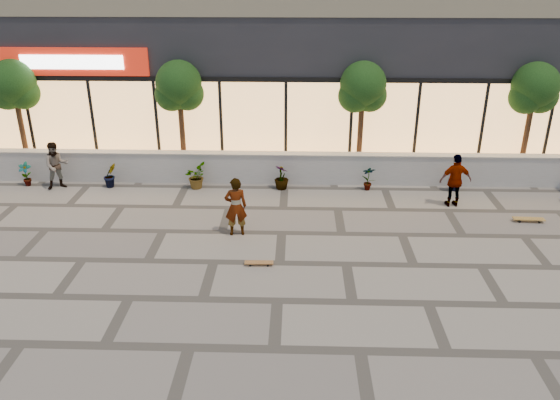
{
  "coord_description": "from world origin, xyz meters",
  "views": [
    {
      "loc": [
        0.38,
        -10.02,
        6.74
      ],
      "look_at": [
        -0.02,
        2.52,
        1.3
      ],
      "focal_mm": 35.0,
      "sensor_mm": 36.0,
      "label": 1
    }
  ],
  "objects_px": {
    "tree_mideast": "(363,90)",
    "tree_midwest": "(179,89)",
    "skateboard_right_near": "(529,219)",
    "skater_left": "(56,166)",
    "tree_east": "(534,91)",
    "tree_west": "(14,88)",
    "skateboard_center": "(259,263)",
    "skater_right_near": "(455,181)",
    "skater_center": "(236,207)"
  },
  "relations": [
    {
      "from": "tree_mideast",
      "to": "tree_midwest",
      "type": "bearing_deg",
      "value": 180.0
    },
    {
      "from": "skateboard_right_near",
      "to": "tree_midwest",
      "type": "bearing_deg",
      "value": 164.5
    },
    {
      "from": "skater_left",
      "to": "tree_mideast",
      "type": "bearing_deg",
      "value": -20.39
    },
    {
      "from": "tree_east",
      "to": "tree_midwest",
      "type": "bearing_deg",
      "value": 180.0
    },
    {
      "from": "tree_mideast",
      "to": "tree_west",
      "type": "bearing_deg",
      "value": 180.0
    },
    {
      "from": "skateboard_center",
      "to": "skateboard_right_near",
      "type": "xyz_separation_m",
      "value": [
        7.5,
        2.68,
        0.02
      ]
    },
    {
      "from": "skater_left",
      "to": "skateboard_center",
      "type": "bearing_deg",
      "value": -63.43
    },
    {
      "from": "skater_right_near",
      "to": "skateboard_center",
      "type": "height_order",
      "value": "skater_right_near"
    },
    {
      "from": "skater_right_near",
      "to": "skater_left",
      "type": "bearing_deg",
      "value": -10.45
    },
    {
      "from": "skater_left",
      "to": "skater_right_near",
      "type": "relative_size",
      "value": 0.95
    },
    {
      "from": "tree_midwest",
      "to": "tree_east",
      "type": "bearing_deg",
      "value": 0.0
    },
    {
      "from": "tree_east",
      "to": "tree_mideast",
      "type": "bearing_deg",
      "value": 180.0
    },
    {
      "from": "tree_mideast",
      "to": "tree_east",
      "type": "relative_size",
      "value": 1.0
    },
    {
      "from": "tree_midwest",
      "to": "skater_left",
      "type": "distance_m",
      "value": 4.66
    },
    {
      "from": "skateboard_center",
      "to": "skateboard_right_near",
      "type": "height_order",
      "value": "skateboard_right_near"
    },
    {
      "from": "tree_west",
      "to": "skater_left",
      "type": "xyz_separation_m",
      "value": [
        1.65,
        -1.42,
        -2.21
      ]
    },
    {
      "from": "tree_mideast",
      "to": "skater_right_near",
      "type": "distance_m",
      "value": 4.18
    },
    {
      "from": "tree_west",
      "to": "skater_left",
      "type": "distance_m",
      "value": 3.1
    },
    {
      "from": "skater_right_near",
      "to": "tree_mideast",
      "type": "bearing_deg",
      "value": -48.69
    },
    {
      "from": "skater_right_near",
      "to": "skateboard_center",
      "type": "distance_m",
      "value": 6.8
    },
    {
      "from": "tree_west",
      "to": "skater_center",
      "type": "relative_size",
      "value": 2.4
    },
    {
      "from": "skater_center",
      "to": "skater_left",
      "type": "distance_m",
      "value": 6.88
    },
    {
      "from": "tree_midwest",
      "to": "skater_left",
      "type": "xyz_separation_m",
      "value": [
        -3.85,
        -1.42,
        -2.21
      ]
    },
    {
      "from": "tree_mideast",
      "to": "skater_center",
      "type": "bearing_deg",
      "value": -129.3
    },
    {
      "from": "skater_center",
      "to": "skater_left",
      "type": "height_order",
      "value": "skater_center"
    },
    {
      "from": "tree_mideast",
      "to": "tree_east",
      "type": "distance_m",
      "value": 5.5
    },
    {
      "from": "skater_right_near",
      "to": "skateboard_center",
      "type": "relative_size",
      "value": 2.31
    },
    {
      "from": "tree_west",
      "to": "skateboard_center",
      "type": "height_order",
      "value": "tree_west"
    },
    {
      "from": "skateboard_center",
      "to": "skater_left",
      "type": "bearing_deg",
      "value": 143.27
    },
    {
      "from": "tree_mideast",
      "to": "skateboard_center",
      "type": "xyz_separation_m",
      "value": [
        -3.0,
        -6.19,
        -2.92
      ]
    },
    {
      "from": "skater_right_near",
      "to": "tree_midwest",
      "type": "bearing_deg",
      "value": -21.58
    },
    {
      "from": "skater_center",
      "to": "skateboard_right_near",
      "type": "distance_m",
      "value": 8.32
    },
    {
      "from": "tree_mideast",
      "to": "skater_right_near",
      "type": "xyz_separation_m",
      "value": [
        2.62,
        -2.43,
        -2.17
      ]
    },
    {
      "from": "skater_right_near",
      "to": "skater_center",
      "type": "bearing_deg",
      "value": 12.58
    },
    {
      "from": "tree_west",
      "to": "tree_east",
      "type": "distance_m",
      "value": 17.0
    },
    {
      "from": "tree_midwest",
      "to": "skateboard_right_near",
      "type": "distance_m",
      "value": 11.44
    },
    {
      "from": "tree_mideast",
      "to": "tree_east",
      "type": "bearing_deg",
      "value": 0.0
    },
    {
      "from": "skater_center",
      "to": "skateboard_center",
      "type": "height_order",
      "value": "skater_center"
    },
    {
      "from": "skater_left",
      "to": "tree_west",
      "type": "bearing_deg",
      "value": 110.7
    },
    {
      "from": "tree_west",
      "to": "skateboard_center",
      "type": "xyz_separation_m",
      "value": [
        8.5,
        -6.19,
        -2.92
      ]
    },
    {
      "from": "tree_midwest",
      "to": "tree_west",
      "type": "bearing_deg",
      "value": 180.0
    },
    {
      "from": "tree_midwest",
      "to": "skateboard_right_near",
      "type": "relative_size",
      "value": 4.44
    },
    {
      "from": "skater_right_near",
      "to": "tree_east",
      "type": "bearing_deg",
      "value": -145.58
    },
    {
      "from": "skater_left",
      "to": "tree_east",
      "type": "bearing_deg",
      "value": -23.31
    },
    {
      "from": "tree_west",
      "to": "skater_center",
      "type": "xyz_separation_m",
      "value": [
        7.78,
        -4.54,
        -2.17
      ]
    },
    {
      "from": "skater_center",
      "to": "skater_right_near",
      "type": "relative_size",
      "value": 1.0
    },
    {
      "from": "skater_left",
      "to": "skateboard_right_near",
      "type": "relative_size",
      "value": 1.76
    },
    {
      "from": "tree_midwest",
      "to": "skater_center",
      "type": "xyz_separation_m",
      "value": [
        2.28,
        -4.54,
        -2.17
      ]
    },
    {
      "from": "skateboard_center",
      "to": "tree_west",
      "type": "bearing_deg",
      "value": 142.06
    },
    {
      "from": "tree_midwest",
      "to": "skater_center",
      "type": "height_order",
      "value": "tree_midwest"
    }
  ]
}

